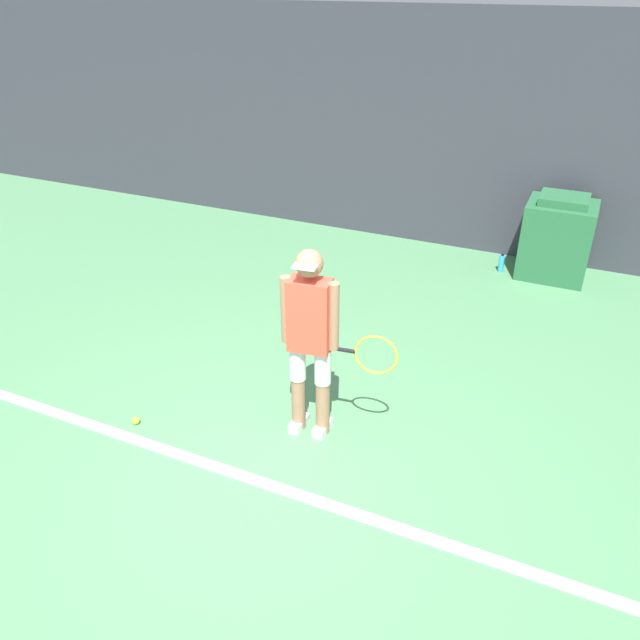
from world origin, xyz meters
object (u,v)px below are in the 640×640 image
tennis_player (312,337)px  tennis_ball (136,421)px  water_bottle (501,263)px  covered_chair (557,238)px

tennis_player → tennis_ball: 1.83m
tennis_ball → water_bottle: (2.38, 4.61, 0.09)m
tennis_player → covered_chair: size_ratio=1.58×
tennis_player → tennis_ball: tennis_player is taller
tennis_player → covered_chair: tennis_player is taller
tennis_ball → covered_chair: (3.00, 4.80, 0.48)m
water_bottle → covered_chair: bearing=16.5°
tennis_player → tennis_ball: size_ratio=25.15×
covered_chair → water_bottle: bearing=-163.5°
tennis_ball → water_bottle: bearing=62.7°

